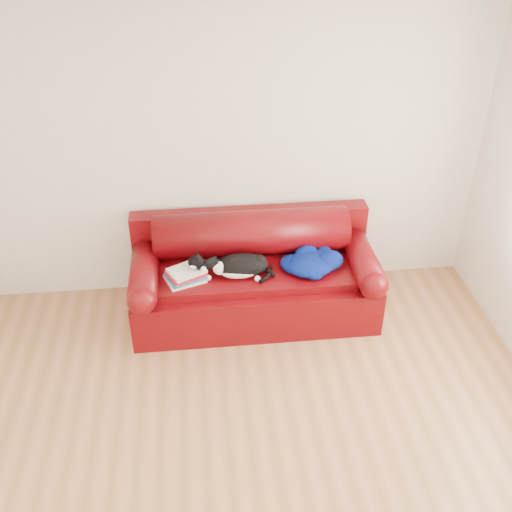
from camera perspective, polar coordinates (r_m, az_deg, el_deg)
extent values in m
plane|color=olive|center=(4.37, -0.41, -17.77)|extent=(4.50, 4.50, 0.00)
cube|color=beige|center=(5.18, -2.77, 9.41)|extent=(4.50, 0.02, 2.60)
cube|color=white|center=(2.85, -0.63, 17.07)|extent=(4.50, 4.00, 0.02)
cube|color=#380207|center=(5.31, -0.18, -3.52)|extent=(2.10, 0.90, 0.42)
cube|color=#380207|center=(5.13, -0.12, -1.71)|extent=(1.66, 0.62, 0.10)
cylinder|color=black|center=(5.18, -10.16, -7.95)|extent=(0.06, 0.06, 0.05)
cylinder|color=black|center=(5.34, 10.26, -6.51)|extent=(0.06, 0.06, 0.05)
cylinder|color=black|center=(5.69, -9.90, -3.58)|extent=(0.06, 0.06, 0.05)
cylinder|color=black|center=(5.84, 8.61, -2.40)|extent=(0.06, 0.06, 0.05)
cube|color=#380207|center=(5.49, -0.58, 0.53)|extent=(2.10, 0.18, 0.85)
cylinder|color=#380207|center=(5.26, -0.47, 2.22)|extent=(1.70, 0.40, 0.40)
cylinder|color=#380207|center=(5.13, -10.58, -1.19)|extent=(0.24, 0.88, 0.24)
sphere|color=#380207|center=(4.77, -10.82, -4.17)|extent=(0.24, 0.24, 0.24)
cylinder|color=#380207|center=(5.29, 9.89, 0.06)|extent=(0.24, 0.88, 0.24)
sphere|color=#380207|center=(4.94, 11.17, -2.73)|extent=(0.24, 0.24, 0.24)
cube|color=silver|center=(5.00, -6.67, -2.13)|extent=(0.37, 0.32, 0.02)
cube|color=white|center=(5.00, -6.67, -2.13)|extent=(0.35, 0.31, 0.02)
cube|color=#1C589D|center=(4.99, -6.69, -1.90)|extent=(0.36, 0.32, 0.02)
cube|color=white|center=(4.99, -6.69, -1.90)|extent=(0.35, 0.31, 0.02)
cube|color=red|center=(4.98, -6.71, -1.66)|extent=(0.36, 0.32, 0.02)
cube|color=white|center=(4.98, -6.71, -1.66)|extent=(0.34, 0.31, 0.02)
cube|color=silver|center=(4.96, -6.73, -1.42)|extent=(0.35, 0.32, 0.02)
cube|color=white|center=(4.96, -6.73, -1.42)|extent=(0.33, 0.31, 0.02)
ellipsoid|color=black|center=(4.99, -1.42, -0.90)|extent=(0.44, 0.24, 0.18)
ellipsoid|color=white|center=(4.96, -1.58, -1.58)|extent=(0.31, 0.14, 0.12)
ellipsoid|color=white|center=(4.95, -3.40, -1.16)|extent=(0.13, 0.11, 0.11)
ellipsoid|color=black|center=(5.01, 0.11, -0.87)|extent=(0.18, 0.18, 0.16)
ellipsoid|color=black|center=(4.95, -4.78, -0.55)|extent=(0.13, 0.12, 0.11)
ellipsoid|color=white|center=(4.92, -4.98, -0.94)|extent=(0.06, 0.05, 0.05)
sphere|color=#BF7272|center=(4.92, -5.15, -0.97)|extent=(0.02, 0.02, 0.02)
cone|color=black|center=(4.89, -4.62, -0.22)|extent=(0.05, 0.04, 0.05)
cone|color=black|center=(4.94, -4.65, 0.17)|extent=(0.05, 0.04, 0.05)
cylinder|color=black|center=(5.03, 1.24, -1.45)|extent=(0.10, 0.16, 0.04)
sphere|color=white|center=(4.98, -3.80, -2.03)|extent=(0.04, 0.04, 0.04)
sphere|color=white|center=(4.95, 0.15, -2.17)|extent=(0.04, 0.04, 0.04)
ellipsoid|color=#02074F|center=(5.08, 5.24, -0.65)|extent=(0.54, 0.52, 0.14)
ellipsoid|color=#02074F|center=(5.12, 6.93, -0.36)|extent=(0.33, 0.31, 0.16)
ellipsoid|color=#02074F|center=(5.09, 3.80, -0.75)|extent=(0.35, 0.37, 0.10)
ellipsoid|color=#02074F|center=(5.18, 4.83, 0.25)|extent=(0.27, 0.24, 0.16)
ellipsoid|color=#02074F|center=(5.00, 5.53, -1.54)|extent=(0.22, 0.23, 0.10)
ellipsoid|color=silver|center=(5.06, 6.41, -0.63)|extent=(0.20, 0.14, 0.04)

